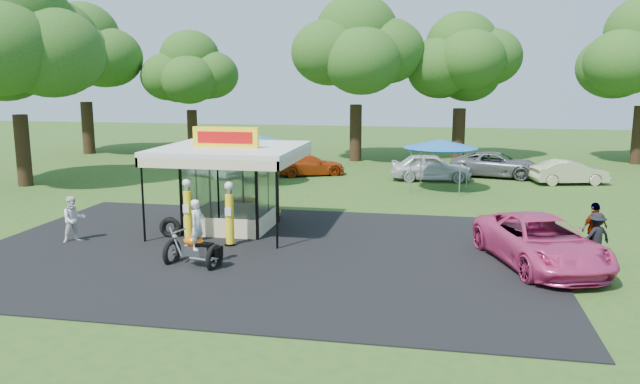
# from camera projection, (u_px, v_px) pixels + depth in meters

# --- Properties ---
(ground) EXTENTS (120.00, 120.00, 0.00)m
(ground) POSITION_uv_depth(u_px,v_px,m) (241.00, 269.00, 20.02)
(ground) COLOR #28531A
(ground) RESTS_ON ground
(asphalt_apron) EXTENTS (20.00, 14.00, 0.04)m
(asphalt_apron) POSITION_uv_depth(u_px,v_px,m) (259.00, 251.00, 21.95)
(asphalt_apron) COLOR black
(asphalt_apron) RESTS_ON ground
(gas_station_kiosk) EXTENTS (5.40, 5.40, 4.18)m
(gas_station_kiosk) POSITION_uv_depth(u_px,v_px,m) (231.00, 186.00, 24.90)
(gas_station_kiosk) COLOR white
(gas_station_kiosk) RESTS_ON ground
(gas_pump_left) EXTENTS (0.46, 0.46, 2.44)m
(gas_pump_left) POSITION_uv_depth(u_px,v_px,m) (188.00, 212.00, 22.90)
(gas_pump_left) COLOR black
(gas_pump_left) RESTS_ON ground
(gas_pump_right) EXTENTS (0.44, 0.44, 2.39)m
(gas_pump_right) POSITION_uv_depth(u_px,v_px,m) (230.00, 215.00, 22.53)
(gas_pump_right) COLOR black
(gas_pump_right) RESTS_ON ground
(motorcycle) EXTENTS (2.03, 1.25, 2.32)m
(motorcycle) POSITION_uv_depth(u_px,v_px,m) (196.00, 240.00, 20.07)
(motorcycle) COLOR black
(motorcycle) RESTS_ON ground
(spare_tires) EXTENTS (0.96, 0.65, 0.79)m
(spare_tires) POSITION_uv_depth(u_px,v_px,m) (170.00, 227.00, 23.94)
(spare_tires) COLOR black
(spare_tires) RESTS_ON ground
(a_frame_sign) EXTENTS (0.57, 0.62, 0.94)m
(a_frame_sign) POSITION_uv_depth(u_px,v_px,m) (535.00, 258.00, 19.55)
(a_frame_sign) COLOR #593819
(a_frame_sign) RESTS_ON ground
(kiosk_car) EXTENTS (2.82, 1.13, 0.96)m
(kiosk_car) POSITION_uv_depth(u_px,v_px,m) (249.00, 207.00, 27.26)
(kiosk_car) COLOR yellow
(kiosk_car) RESTS_ON ground
(pink_sedan) EXTENTS (4.38, 6.39, 1.62)m
(pink_sedan) POSITION_uv_depth(u_px,v_px,m) (541.00, 242.00, 20.21)
(pink_sedan) COLOR #D63A78
(pink_sedan) RESTS_ON ground
(spectator_west) EXTENTS (1.06, 1.07, 1.74)m
(spectator_west) POSITION_uv_depth(u_px,v_px,m) (74.00, 219.00, 23.14)
(spectator_west) COLOR white
(spectator_west) RESTS_ON ground
(spectator_east_a) EXTENTS (1.20, 0.99, 1.61)m
(spectator_east_a) POSITION_uv_depth(u_px,v_px,m) (596.00, 236.00, 20.97)
(spectator_east_a) COLOR black
(spectator_east_a) RESTS_ON ground
(spectator_east_b) EXTENTS (1.15, 0.95, 1.84)m
(spectator_east_b) POSITION_uv_depth(u_px,v_px,m) (594.00, 229.00, 21.50)
(spectator_east_b) COLOR gray
(spectator_east_b) RESTS_ON ground
(bg_car_a) EXTENTS (4.33, 3.06, 1.35)m
(bg_car_a) POSITION_uv_depth(u_px,v_px,m) (211.00, 166.00, 38.45)
(bg_car_a) COLOR silver
(bg_car_a) RESTS_ON ground
(bg_car_b) EXTENTS (4.87, 3.67, 1.31)m
(bg_car_b) POSITION_uv_depth(u_px,v_px,m) (309.00, 165.00, 39.03)
(bg_car_b) COLOR #B53B0D
(bg_car_b) RESTS_ON ground
(bg_car_c) EXTENTS (4.88, 2.26, 1.62)m
(bg_car_c) POSITION_uv_depth(u_px,v_px,m) (431.00, 167.00, 37.00)
(bg_car_c) COLOR silver
(bg_car_c) RESTS_ON ground
(bg_car_d) EXTENTS (5.87, 3.59, 1.52)m
(bg_car_d) POSITION_uv_depth(u_px,v_px,m) (497.00, 165.00, 38.38)
(bg_car_d) COLOR slate
(bg_car_d) RESTS_ON ground
(bg_car_e) EXTENTS (4.45, 2.44, 1.39)m
(bg_car_e) POSITION_uv_depth(u_px,v_px,m) (570.00, 172.00, 35.75)
(bg_car_e) COLOR #BBBB8F
(bg_car_e) RESTS_ON ground
(tent_west) EXTENTS (4.10, 4.10, 2.87)m
(tent_west) POSITION_uv_depth(u_px,v_px,m) (253.00, 139.00, 35.57)
(tent_west) COLOR gray
(tent_west) RESTS_ON ground
(tent_east) EXTENTS (4.00, 4.00, 2.80)m
(tent_east) POSITION_uv_depth(u_px,v_px,m) (440.00, 144.00, 33.47)
(tent_east) COLOR gray
(tent_east) RESTS_ON ground
(oak_far_a) EXTENTS (9.76, 9.76, 11.57)m
(oak_far_a) POSITION_uv_depth(u_px,v_px,m) (83.00, 60.00, 48.96)
(oak_far_a) COLOR black
(oak_far_a) RESTS_ON ground
(oak_far_b) EXTENTS (8.01, 8.01, 9.55)m
(oak_far_b) POSITION_uv_depth(u_px,v_px,m) (190.00, 77.00, 49.91)
(oak_far_b) COLOR black
(oak_far_b) RESTS_ON ground
(oak_far_c) EXTENTS (9.87, 9.87, 11.63)m
(oak_far_c) POSITION_uv_depth(u_px,v_px,m) (356.00, 59.00, 44.66)
(oak_far_c) COLOR black
(oak_far_c) RESTS_ON ground
(oak_far_d) EXTENTS (8.84, 8.84, 10.53)m
(oak_far_d) POSITION_uv_depth(u_px,v_px,m) (461.00, 68.00, 45.66)
(oak_far_d) COLOR black
(oak_far_d) RESTS_ON ground
(oak_near) EXTENTS (10.31, 10.31, 11.88)m
(oak_near) POSITION_uv_depth(u_px,v_px,m) (14.00, 52.00, 34.04)
(oak_near) COLOR black
(oak_near) RESTS_ON ground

